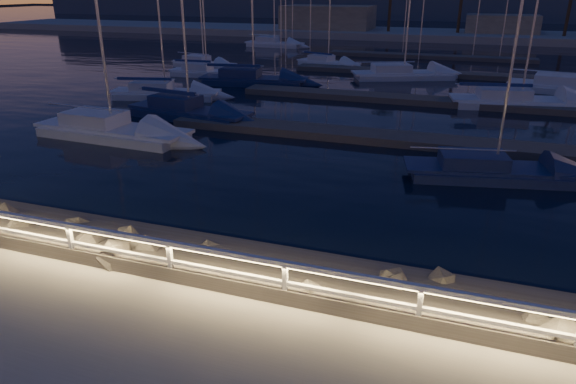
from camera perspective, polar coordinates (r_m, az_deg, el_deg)
name	(u,v)px	position (r m, az deg, el deg)	size (l,w,h in m)	color
ground	(245,293)	(12.46, -4.75, -11.17)	(400.00, 400.00, 0.00)	#A29C92
harbor_water	(407,93)	(41.67, 13.10, 10.65)	(400.00, 440.00, 0.60)	black
guard_rail	(242,265)	(12.08, -5.16, -8.03)	(44.11, 0.12, 1.06)	white
riprap	(6,222)	(18.74, -28.88, -2.96)	(28.17, 2.37, 1.25)	#625C54
floating_docks	(410,83)	(42.82, 13.38, 11.69)	(22.00, 36.00, 0.40)	#635952
far_shore	(443,32)	(83.91, 16.83, 16.61)	(160.00, 14.00, 5.20)	#A29C92
sailboat_a	(187,110)	(31.61, -11.19, 8.88)	(8.13, 3.55, 13.48)	#1B254E
sailboat_b	(109,129)	(28.51, -19.26, 6.66)	(8.68, 3.04, 14.57)	silver
sailboat_c	(490,169)	(22.67, 21.56, 2.40)	(7.52, 3.58, 12.31)	#1B254E
sailboat_e	(205,71)	(46.72, -9.21, 13.08)	(6.72, 2.32, 11.34)	silver
sailboat_f	(163,92)	(37.87, -13.73, 10.74)	(7.85, 3.95, 12.88)	silver
sailboat_g	(517,100)	(37.09, 24.08, 9.28)	(9.13, 4.18, 14.97)	silver
sailboat_i	(202,63)	(51.88, -9.49, 13.93)	(6.89, 3.18, 11.39)	silver
sailboat_j	(251,79)	(42.16, -4.13, 12.43)	(8.78, 3.69, 14.52)	#1B254E
sailboat_k	(401,73)	(45.89, 12.45, 12.74)	(8.96, 5.62, 14.81)	silver
sailboat_l	(574,87)	(43.95, 29.18, 10.14)	(9.90, 4.55, 16.16)	silver
sailboat_m	(273,43)	(69.37, -1.68, 16.20)	(7.78, 2.75, 13.10)	silver
sailboat_n	(327,62)	(52.32, 4.33, 14.19)	(6.75, 3.90, 11.12)	silver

